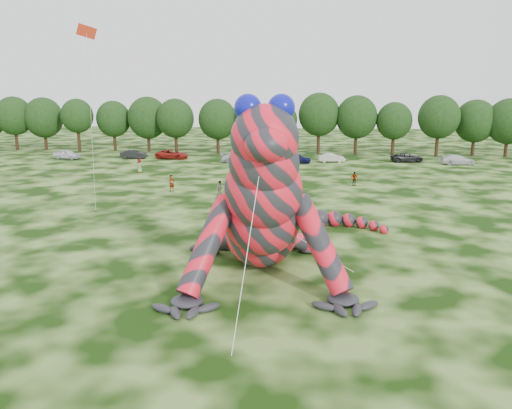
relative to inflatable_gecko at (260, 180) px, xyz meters
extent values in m
plane|color=#16330A|center=(-3.10, -1.19, -5.36)|extent=(240.00, 240.00, 0.00)
cube|color=red|center=(-14.39, 8.23, 9.92)|extent=(1.55, 0.99, 1.17)
cylinder|color=silver|center=(-15.33, 9.92, 2.28)|extent=(0.02, 0.02, 15.77)
cylinder|color=#382314|center=(-16.28, 11.62, -5.24)|extent=(0.08, 0.08, 0.24)
imported|color=silver|center=(-36.22, 45.96, -4.61)|extent=(4.66, 2.51, 1.51)
imported|color=black|center=(-25.62, 47.52, -4.66)|extent=(4.34, 1.79, 1.40)
imported|color=maroon|center=(-19.29, 47.90, -4.62)|extent=(5.55, 2.96, 1.48)
imported|color=#AFB4B9|center=(-8.24, 44.92, -4.63)|extent=(5.27, 2.90, 1.45)
imported|color=#101245|center=(0.91, 45.37, -4.61)|extent=(4.58, 2.35, 1.49)
imported|color=beige|center=(6.26, 46.98, -4.69)|extent=(4.18, 1.93, 1.33)
imported|color=black|center=(17.93, 48.41, -4.67)|extent=(5.26, 3.08, 1.37)
imported|color=silver|center=(24.91, 46.31, -4.64)|extent=(5.08, 2.30, 1.44)
imported|color=gray|center=(8.17, 27.46, -4.55)|extent=(1.02, 0.60, 1.62)
imported|color=gray|center=(1.95, 18.79, -4.58)|extent=(1.51, 0.94, 1.55)
imported|color=gray|center=(-19.88, 33.89, -4.43)|extent=(1.03, 1.07, 1.85)
imported|color=gray|center=(-11.99, 21.71, -4.43)|extent=(0.78, 0.80, 1.85)
imported|color=gray|center=(-6.39, 20.28, -4.58)|extent=(0.93, 0.84, 1.56)
camera|label=1|loc=(3.16, -30.62, 5.47)|focal=35.00mm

